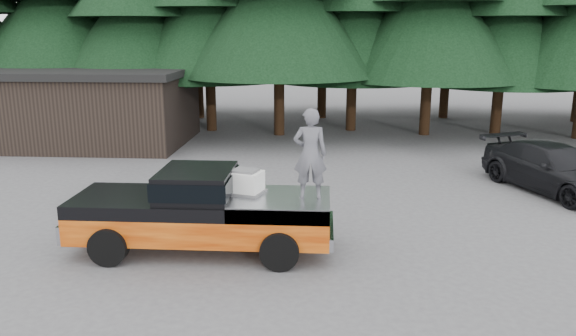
# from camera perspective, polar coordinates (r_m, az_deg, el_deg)

# --- Properties ---
(ground) EXTENTS (120.00, 120.00, 0.00)m
(ground) POSITION_cam_1_polar(r_m,az_deg,el_deg) (13.19, -1.69, -8.24)
(ground) COLOR #48484A
(ground) RESTS_ON ground
(pickup_truck) EXTENTS (6.00, 2.04, 1.33)m
(pickup_truck) POSITION_cam_1_polar(r_m,az_deg,el_deg) (13.05, -8.68, -5.52)
(pickup_truck) COLOR orange
(pickup_truck) RESTS_ON ground
(truck_cab) EXTENTS (1.66, 1.90, 0.59)m
(truck_cab) POSITION_cam_1_polar(r_m,az_deg,el_deg) (12.79, -9.28, -1.44)
(truck_cab) COLOR black
(truck_cab) RESTS_ON pickup_truck
(air_compressor) EXTENTS (0.86, 0.78, 0.49)m
(air_compressor) POSITION_cam_1_polar(r_m,az_deg,el_deg) (12.79, -4.34, -1.52)
(air_compressor) COLOR silver
(air_compressor) RESTS_ON pickup_truck
(man_on_bed) EXTENTS (0.75, 0.51, 2.01)m
(man_on_bed) POSITION_cam_1_polar(r_m,az_deg,el_deg) (12.22, 2.27, 1.45)
(man_on_bed) COLOR #515158
(man_on_bed) RESTS_ON pickup_truck
(parked_car) EXTENTS (3.95, 5.53, 1.49)m
(parked_car) POSITION_cam_1_polar(r_m,az_deg,el_deg) (19.40, 25.39, -0.03)
(parked_car) COLOR black
(parked_car) RESTS_ON ground
(utility_building) EXTENTS (8.40, 6.40, 3.30)m
(utility_building) POSITION_cam_1_polar(r_m,az_deg,el_deg) (26.42, -19.04, 6.00)
(utility_building) COLOR black
(utility_building) RESTS_ON ground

